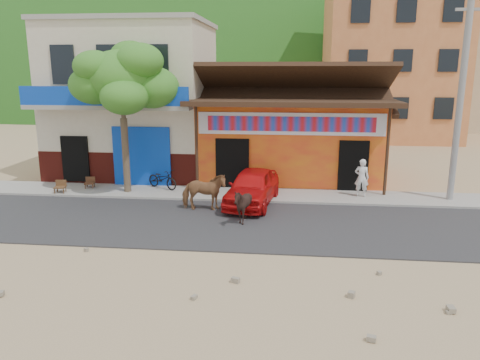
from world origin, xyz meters
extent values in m
plane|color=#9E825B|center=(0.00, 0.00, 0.00)|extent=(120.00, 120.00, 0.00)
cube|color=#28282B|center=(0.00, 2.50, 0.02)|extent=(60.00, 5.00, 0.04)
cube|color=gray|center=(0.00, 6.00, 0.06)|extent=(60.00, 2.00, 0.12)
cube|color=orange|center=(2.00, 10.00, 1.80)|extent=(8.00, 6.00, 3.60)
cube|color=beige|center=(-5.50, 10.00, 3.50)|extent=(7.00, 6.00, 7.00)
cube|color=#CC723F|center=(9.00, 24.00, 6.00)|extent=(9.00, 9.00, 12.00)
ellipsoid|color=#194C14|center=(0.00, 70.00, 12.00)|extent=(100.00, 40.00, 24.00)
cylinder|color=gray|center=(8.20, 6.00, 4.12)|extent=(0.24, 0.24, 8.00)
imported|color=#94613B|center=(-1.05, 3.83, 0.72)|extent=(1.67, 0.86, 1.37)
imported|color=black|center=(0.50, 2.58, 0.64)|extent=(1.45, 1.42, 1.21)
imported|color=red|center=(0.63, 4.80, 0.71)|extent=(2.14, 4.11, 1.34)
imported|color=black|center=(-3.29, 6.42, 0.53)|extent=(1.64, 1.25, 0.83)
imported|color=white|center=(4.83, 6.06, 0.87)|extent=(0.61, 0.47, 1.51)
camera|label=1|loc=(2.00, -12.19, 5.10)|focal=35.00mm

